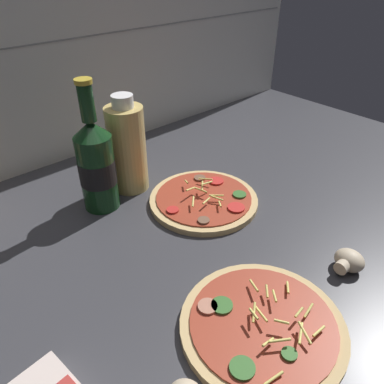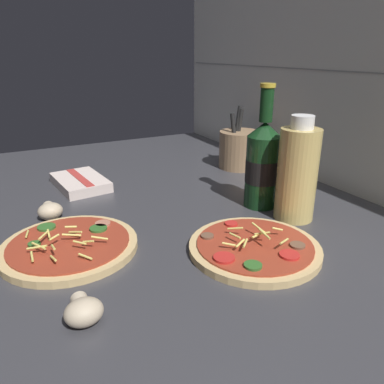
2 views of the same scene
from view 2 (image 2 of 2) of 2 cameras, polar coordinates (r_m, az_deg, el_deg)
name	(u,v)px [view 2 (image 2 of 2)]	position (r cm, az deg, el deg)	size (l,w,h in cm)	color
counter_slab	(181,241)	(70.20, -1.71, -7.45)	(160.00, 90.00, 2.50)	#38383D
tile_backsplash	(373,73)	(91.37, 25.83, 16.04)	(160.00, 1.13, 60.00)	silver
pizza_near	(70,246)	(67.67, -18.13, -7.77)	(22.91, 22.91, 3.86)	tan
pizza_far	(254,247)	(64.71, 9.47, -8.33)	(22.22, 22.22, 4.22)	tan
beer_bottle	(263,164)	(80.65, 10.70, 4.29)	(7.17, 7.17, 25.92)	#143819
oil_bottle	(297,173)	(75.91, 15.74, 2.80)	(7.79, 7.79, 20.72)	#D6B766
mushroom_left	(83,311)	(50.47, -16.22, -17.00)	(5.14, 4.89, 3.42)	beige
mushroom_right	(50,211)	(80.66, -20.81, -2.67)	(5.13, 4.89, 3.42)	beige
utensil_crock	(239,149)	(108.90, 7.21, 6.54)	(11.60, 11.60, 17.46)	#9E7A56
dish_towel	(80,182)	(97.14, -16.66, 1.44)	(17.73, 12.38, 2.56)	beige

